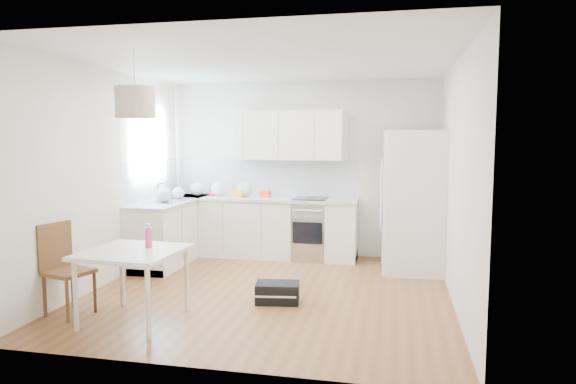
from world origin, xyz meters
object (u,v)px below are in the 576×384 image
(dining_table, at_px, (133,258))
(dining_chair, at_px, (69,270))
(refrigerator, at_px, (414,201))
(gym_bag, at_px, (278,293))

(dining_table, relative_size, dining_chair, 1.02)
(refrigerator, bearing_deg, dining_table, -138.87)
(refrigerator, xyz_separation_m, dining_table, (-2.80, -2.64, -0.32))
(refrigerator, distance_m, dining_table, 3.86)
(gym_bag, bearing_deg, refrigerator, 40.88)
(dining_table, xyz_separation_m, dining_chair, (-0.74, 0.03, -0.17))
(dining_chair, bearing_deg, refrigerator, 52.62)
(dining_chair, height_order, gym_bag, dining_chair)
(refrigerator, distance_m, gym_bag, 2.49)
(gym_bag, bearing_deg, dining_chair, -165.79)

